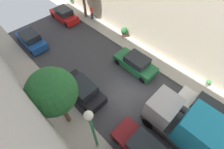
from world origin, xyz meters
The scene contains 16 objects.
ground centered at (0.00, 0.00, 0.00)m, with size 32.00×32.00×0.00m, color #38383D.
sidewalk_left centered at (-5.00, 0.00, 0.07)m, with size 2.00×44.00×0.15m, color #A8A399.
sidewalk_right centered at (5.00, 0.00, 0.07)m, with size 2.00×44.00×0.15m, color #A8A399.
parked_car_left_2 centered at (-2.70, -3.67, 0.72)m, with size 1.78×4.20×1.57m.
parked_car_left_3 centered at (-2.70, 2.62, 0.72)m, with size 1.78×4.20×1.57m.
parked_car_left_4 centered at (-2.70, 11.78, 0.72)m, with size 1.78×4.20×1.57m.
parked_car_right_0 centered at (2.70, -5.29, 0.72)m, with size 1.78×4.20×1.57m.
parked_car_right_1 centered at (2.70, 1.43, 0.72)m, with size 1.78×4.20×1.57m.
parked_car_right_2 centered at (2.70, 13.47, 0.72)m, with size 1.78×4.20×1.57m.
delivery_truck centered at (0.00, -5.65, 1.79)m, with size 2.26×6.60×3.38m.
pedestrian centered at (5.30, 10.95, 1.07)m, with size 0.40×0.36×1.72m.
street_tree_0 centered at (-4.96, 1.57, 4.21)m, with size 2.82×2.82×5.50m.
potted_plant_0 centered at (5.57, 5.51, 0.77)m, with size 0.78×0.78×1.10m.
potted_plant_1 centered at (5.76, 16.27, 0.56)m, with size 0.45×0.45×0.74m.
potted_plant_2 centered at (5.60, -4.42, 0.50)m, with size 0.40×0.40×0.66m.
lamp_post centered at (-4.60, -1.30, 3.65)m, with size 0.44×0.44×5.29m.
Camera 1 is at (-5.70, -3.84, 11.36)m, focal length 24.17 mm.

